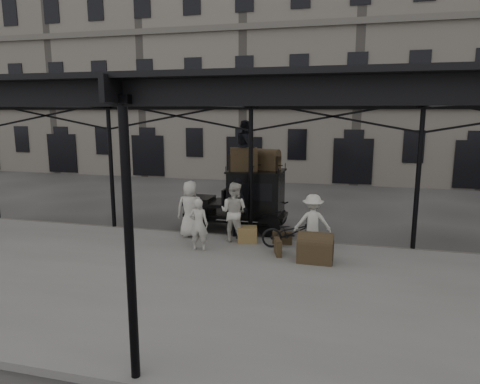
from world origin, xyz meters
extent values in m
plane|color=#383533|center=(0.00, 0.00, 0.00)|extent=(120.00, 120.00, 0.00)
cube|color=slate|center=(0.00, -2.00, 0.07)|extent=(28.00, 8.00, 0.15)
cylinder|color=black|center=(0.00, 2.00, 2.15)|extent=(0.14, 0.14, 4.30)
cylinder|color=black|center=(0.00, -5.80, 2.15)|extent=(0.14, 0.14, 4.30)
cube|color=black|center=(0.00, 2.00, 4.48)|extent=(22.00, 0.10, 0.45)
cube|color=black|center=(0.00, -5.80, 4.48)|extent=(22.00, 0.10, 0.45)
cube|color=black|center=(0.00, -1.70, 4.65)|extent=(22.50, 9.00, 0.08)
cube|color=silver|center=(0.00, -1.70, 4.72)|extent=(18.00, 7.00, 0.04)
cube|color=slate|center=(0.00, 18.00, 7.00)|extent=(64.00, 8.00, 14.00)
cylinder|color=black|center=(-2.09, 2.55, 0.40)|extent=(0.80, 0.10, 0.80)
cylinder|color=black|center=(-2.09, 3.99, 0.40)|extent=(0.80, 0.10, 0.80)
cylinder|color=black|center=(0.51, 2.55, 0.40)|extent=(0.80, 0.10, 0.80)
cylinder|color=black|center=(0.51, 3.99, 0.40)|extent=(0.80, 0.10, 0.80)
cube|color=black|center=(-0.84, 3.27, 0.55)|extent=(3.60, 1.25, 0.12)
cube|color=black|center=(-2.19, 3.27, 0.85)|extent=(0.90, 1.00, 0.55)
cube|color=black|center=(-2.66, 3.27, 0.85)|extent=(0.06, 0.70, 0.55)
cube|color=black|center=(-1.39, 3.27, 0.95)|extent=(0.70, 1.30, 0.10)
cube|color=black|center=(-0.09, 3.27, 1.35)|extent=(1.80, 1.45, 1.55)
cube|color=black|center=(-0.09, 2.54, 1.55)|extent=(1.40, 0.02, 0.60)
cube|color=black|center=(-0.09, 3.27, 2.15)|extent=(1.90, 1.55, 0.06)
imported|color=#BCB8AC|center=(-1.16, 0.27, 0.93)|extent=(0.60, 0.42, 1.56)
imported|color=beige|center=(-0.39, 1.40, 1.09)|extent=(1.04, 0.88, 1.89)
imported|color=beige|center=(-1.89, 1.51, 1.08)|extent=(0.99, 0.73, 1.85)
imported|color=black|center=(-0.38, 1.80, 1.13)|extent=(1.11, 1.18, 1.96)
imported|color=silver|center=(2.08, 1.12, 0.99)|extent=(1.16, 0.77, 1.68)
imported|color=black|center=(1.46, 1.18, 0.62)|extent=(1.87, 1.00, 0.93)
imported|color=black|center=(-0.44, 3.17, 3.04)|extent=(0.75, 0.91, 1.73)
cube|color=olive|center=(0.05, 1.37, 0.40)|extent=(0.69, 0.58, 0.50)
cube|color=#493721|center=(1.17, 0.44, 0.38)|extent=(0.33, 0.62, 0.45)
cube|color=#493721|center=(1.14, 1.46, 0.35)|extent=(0.60, 0.16, 0.40)
camera|label=1|loc=(3.07, -11.19, 4.18)|focal=32.00mm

